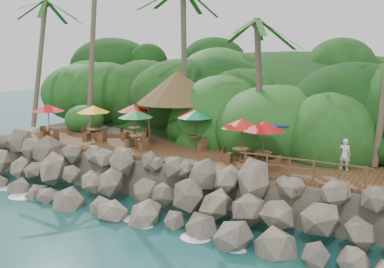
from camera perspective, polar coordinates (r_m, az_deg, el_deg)
The scene contains 11 objects.
ground at distance 21.52m, azimuth -8.33°, elevation -11.45°, with size 140.00×140.00×0.00m, color #19514F.
land_base at distance 34.62m, azimuth 8.46°, elevation -1.27°, with size 32.00×25.20×2.10m, color gray.
jungle_hill at distance 41.74m, azimuth 12.33°, elevation -0.88°, with size 44.80×28.00×15.40m, color #143811.
seawall at distance 22.63m, azimuth -5.20°, elevation -7.19°, with size 29.00×4.00×2.30m, color gray, non-canonical shape.
terrace at distance 25.58m, azimuth 0.00°, elevation -2.64°, with size 26.00×5.00×0.20m, color brown.
jungle_foliage at distance 33.94m, azimuth 7.77°, elevation -3.30°, with size 44.00×16.00×12.00m, color #143811, non-canonical shape.
foam_line at distance 21.73m, azimuth -7.82°, elevation -11.13°, with size 25.20×0.80×0.06m.
palapa at distance 29.39m, azimuth -1.81°, elevation 6.13°, with size 5.58×5.58×4.60m.
dining_clusters at distance 25.25m, azimuth 0.94°, elevation 1.91°, with size 24.35×5.06×2.34m.
railing at distance 20.53m, azimuth 14.01°, elevation -4.20°, with size 6.10×0.10×1.00m.
waiter at distance 22.84m, azimuth 19.18°, elevation -2.51°, with size 0.58×0.38×1.59m, color white.
Camera 1 is at (12.69, -15.46, 7.95)m, focal length 41.14 mm.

